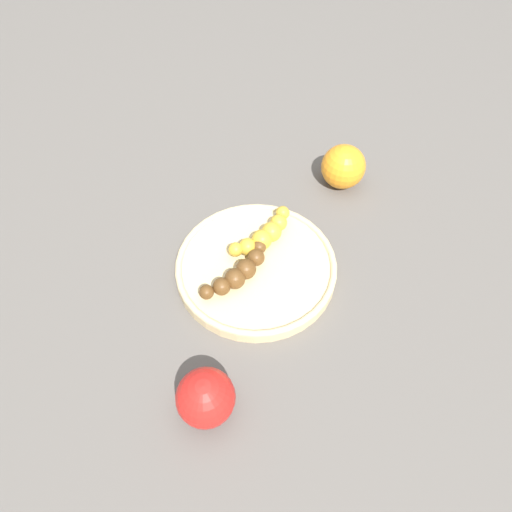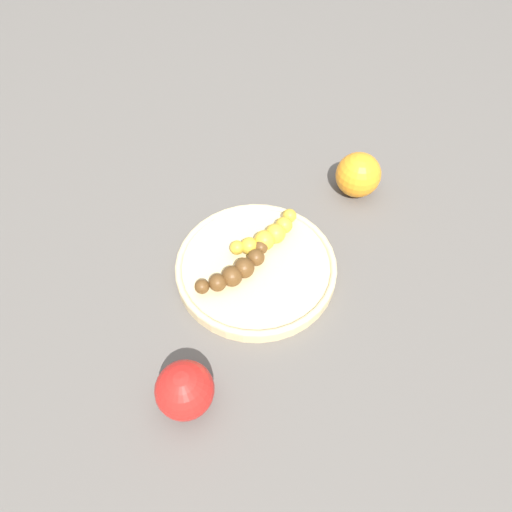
{
  "view_description": "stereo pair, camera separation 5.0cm",
  "coord_description": "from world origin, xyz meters",
  "px_view_note": "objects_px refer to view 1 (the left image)",
  "views": [
    {
      "loc": [
        0.34,
        -0.22,
        0.57
      ],
      "look_at": [
        0.0,
        0.0,
        0.04
      ],
      "focal_mm": 32.1,
      "sensor_mm": 36.0,
      "label": 1
    },
    {
      "loc": [
        0.36,
        -0.17,
        0.57
      ],
      "look_at": [
        0.0,
        0.0,
        0.04
      ],
      "focal_mm": 32.1,
      "sensor_mm": 36.0,
      "label": 2
    }
  ],
  "objects_px": {
    "fruit_bowl": "(256,266)",
    "apple_red": "(206,397)",
    "banana_overripe": "(239,272)",
    "banana_spotted": "(265,234)",
    "orange_fruit": "(343,167)"
  },
  "relations": [
    {
      "from": "fruit_bowl",
      "to": "banana_spotted",
      "type": "distance_m",
      "value": 0.05
    },
    {
      "from": "banana_overripe",
      "to": "orange_fruit",
      "type": "distance_m",
      "value": 0.28
    },
    {
      "from": "fruit_bowl",
      "to": "banana_overripe",
      "type": "xyz_separation_m",
      "value": [
        0.01,
        -0.04,
        0.02
      ]
    },
    {
      "from": "banana_spotted",
      "to": "apple_red",
      "type": "bearing_deg",
      "value": -61.52
    },
    {
      "from": "fruit_bowl",
      "to": "orange_fruit",
      "type": "distance_m",
      "value": 0.24
    },
    {
      "from": "fruit_bowl",
      "to": "orange_fruit",
      "type": "xyz_separation_m",
      "value": [
        -0.08,
        0.23,
        0.03
      ]
    },
    {
      "from": "fruit_bowl",
      "to": "apple_red",
      "type": "bearing_deg",
      "value": -48.53
    },
    {
      "from": "banana_overripe",
      "to": "apple_red",
      "type": "distance_m",
      "value": 0.19
    },
    {
      "from": "banana_overripe",
      "to": "banana_spotted",
      "type": "bearing_deg",
      "value": 104.28
    },
    {
      "from": "banana_spotted",
      "to": "orange_fruit",
      "type": "distance_m",
      "value": 0.2
    },
    {
      "from": "fruit_bowl",
      "to": "banana_spotted",
      "type": "relative_size",
      "value": 1.98
    },
    {
      "from": "orange_fruit",
      "to": "banana_overripe",
      "type": "bearing_deg",
      "value": -71.21
    },
    {
      "from": "banana_spotted",
      "to": "apple_red",
      "type": "height_order",
      "value": "apple_red"
    },
    {
      "from": "apple_red",
      "to": "fruit_bowl",
      "type": "bearing_deg",
      "value": 131.47
    },
    {
      "from": "fruit_bowl",
      "to": "apple_red",
      "type": "height_order",
      "value": "apple_red"
    }
  ]
}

